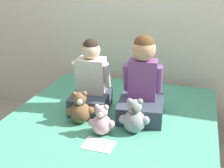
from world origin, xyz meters
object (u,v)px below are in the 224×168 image
Objects in this scene: teddy_bear_held_by_left_child at (80,109)px; sign_card at (98,145)px; child_on_right at (142,86)px; child_on_left at (91,83)px; bed at (106,153)px; teddy_bear_held_by_right_child at (134,118)px; teddy_bear_between_children at (102,122)px.

sign_card is at bearing -70.46° from teddy_bear_held_by_left_child.
teddy_bear_held_by_left_child is (-0.42, -0.25, -0.15)m from child_on_right.
child_on_left is 0.60m from sign_card.
teddy_bear_held_by_right_child reaches higher than bed.
child_on_left is 2.32× the size of teddy_bear_held_by_left_child.
child_on_right is (0.22, 0.24, 0.52)m from bed.
sign_card is at bearing -82.20° from bed.
child_on_left is at bearing 115.98° from sign_card.
teddy_bear_held_by_left_child is 0.36m from sign_card.
child_on_left is at bearing 173.98° from child_on_right.
child_on_left is 0.51m from teddy_bear_held_by_right_child.
teddy_bear_between_children is (0.22, -0.35, -0.13)m from child_on_left.
child_on_left is at bearing 67.19° from teddy_bear_held_by_left_child.
teddy_bear_held_by_right_child is (0.22, -0.02, 0.37)m from bed.
sign_card is (0.24, -0.25, -0.11)m from teddy_bear_held_by_left_child.
child_on_left is (-0.21, 0.23, 0.49)m from bed.
child_on_left is at bearing 131.39° from bed.
bed is at bearing -54.80° from child_on_left.
teddy_bear_held_by_right_child is at bearing -25.23° from teddy_bear_held_by_left_child.
sign_card is (0.24, -0.50, -0.23)m from child_on_left.
teddy_bear_held_by_left_child is 0.98× the size of teddy_bear_held_by_right_child.
teddy_bear_held_by_left_child is at bearing -177.28° from bed.
teddy_bear_between_children is (0.01, -0.12, 0.35)m from bed.
teddy_bear_held_by_left_child is 0.43m from teddy_bear_held_by_right_child.
child_on_right is at bearing 79.23° from teddy_bear_held_by_right_child.
teddy_bear_between_children is (-0.21, -0.36, -0.16)m from child_on_right.
teddy_bear_held_by_left_child is 1.23× the size of sign_card.
teddy_bear_held_by_right_child is at bearing -5.34° from bed.
bed is at bearing -139.39° from child_on_right.
child_on_right is at bearing 50.06° from teddy_bear_between_children.
teddy_bear_held_by_left_child is at bearing -156.14° from child_on_right.
child_on_right is 0.51m from teddy_bear_held_by_left_child.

